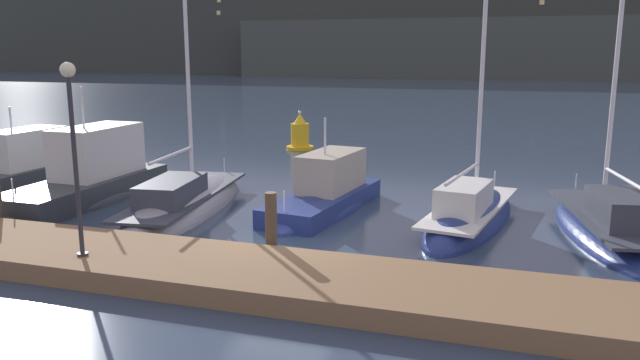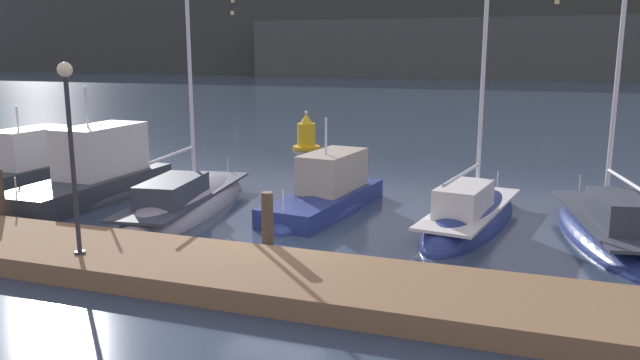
# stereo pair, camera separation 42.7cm
# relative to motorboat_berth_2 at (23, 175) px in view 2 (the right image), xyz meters

# --- Properties ---
(ground_plane) EXTENTS (400.00, 400.00, 0.00)m
(ground_plane) POSITION_rel_motorboat_berth_2_xyz_m (12.14, -4.18, -0.35)
(ground_plane) COLOR #2D3D51
(dock) EXTENTS (41.27, 2.80, 0.45)m
(dock) POSITION_rel_motorboat_berth_2_xyz_m (12.14, -6.54, -0.12)
(dock) COLOR brown
(dock) RESTS_ON ground
(mooring_pile_1) EXTENTS (0.28, 0.28, 1.68)m
(mooring_pile_1) POSITION_rel_motorboat_berth_2_xyz_m (4.00, -4.89, 0.49)
(mooring_pile_1) COLOR #4C3D2D
(mooring_pile_1) RESTS_ON ground
(mooring_pile_2) EXTENTS (0.28, 0.28, 1.64)m
(mooring_pile_2) POSITION_rel_motorboat_berth_2_xyz_m (12.14, -4.89, 0.47)
(mooring_pile_2) COLOR #4C3D2D
(mooring_pile_2) RESTS_ON ground
(motorboat_berth_2) EXTENTS (2.43, 6.68, 3.46)m
(motorboat_berth_2) POSITION_rel_motorboat_berth_2_xyz_m (0.00, 0.00, 0.00)
(motorboat_berth_2) COLOR #2D3338
(motorboat_berth_2) RESTS_ON ground
(motorboat_berth_3) EXTENTS (2.39, 7.26, 4.41)m
(motorboat_berth_3) POSITION_rel_motorboat_berth_2_xyz_m (4.03, -1.08, 0.07)
(motorboat_berth_3) COLOR #2D3338
(motorboat_berth_3) RESTS_ON ground
(sailboat_berth_4) EXTENTS (3.26, 8.54, 13.27)m
(sailboat_berth_4) POSITION_rel_motorboat_berth_2_xyz_m (7.82, -1.43, -0.24)
(sailboat_berth_4) COLOR gray
(sailboat_berth_4) RESTS_ON ground
(motorboat_berth_5) EXTENTS (2.69, 6.26, 3.53)m
(motorboat_berth_5) POSITION_rel_motorboat_berth_2_xyz_m (11.93, -0.01, -0.09)
(motorboat_berth_5) COLOR navy
(motorboat_berth_5) RESTS_ON ground
(sailboat_berth_6) EXTENTS (2.97, 7.17, 8.61)m
(sailboat_berth_6) POSITION_rel_motorboat_berth_2_xyz_m (16.36, -0.24, -0.23)
(sailboat_berth_6) COLOR navy
(sailboat_berth_6) RESTS_ON ground
(sailboat_berth_7) EXTENTS (3.36, 7.44, 10.75)m
(sailboat_berth_7) POSITION_rel_motorboat_berth_2_xyz_m (20.00, -0.47, -0.18)
(sailboat_berth_7) COLOR navy
(sailboat_berth_7) RESTS_ON ground
(channel_buoy) EXTENTS (1.36, 1.36, 1.93)m
(channel_buoy) POSITION_rel_motorboat_berth_2_xyz_m (7.08, 11.28, 0.37)
(channel_buoy) COLOR gold
(channel_buoy) RESTS_ON ground
(dock_lamppost) EXTENTS (0.32, 0.32, 4.20)m
(dock_lamppost) POSITION_rel_motorboat_berth_2_xyz_m (8.55, -7.11, 2.90)
(dock_lamppost) COLOR #2D2D33
(dock_lamppost) RESTS_ON dock
(hillside_backdrop) EXTENTS (240.00, 23.00, 21.21)m
(hillside_backdrop) POSITION_rel_motorboat_berth_2_xyz_m (16.20, 105.43, 9.41)
(hillside_backdrop) COLOR #333833
(hillside_backdrop) RESTS_ON ground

